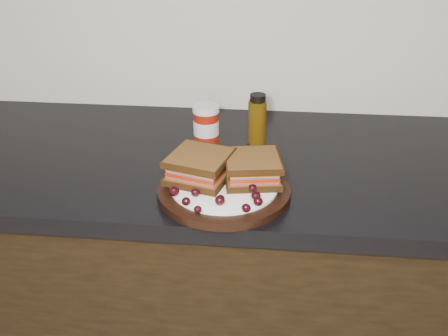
% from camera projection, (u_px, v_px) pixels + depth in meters
% --- Properties ---
extents(base_cabinets, '(3.96, 0.58, 0.86)m').
position_uv_depth(base_cabinets, '(235.00, 303.00, 1.42)').
color(base_cabinets, black).
rests_on(base_cabinets, ground_plane).
extents(countertop, '(3.98, 0.60, 0.04)m').
position_uv_depth(countertop, '(237.00, 164.00, 1.21)').
color(countertop, black).
rests_on(countertop, base_cabinets).
extents(plate, '(0.28, 0.28, 0.02)m').
position_uv_depth(plate, '(224.00, 189.00, 1.04)').
color(plate, black).
rests_on(plate, countertop).
extents(sandwich_left, '(0.15, 0.15, 0.06)m').
position_uv_depth(sandwich_left, '(200.00, 166.00, 1.04)').
color(sandwich_left, brown).
rests_on(sandwich_left, plate).
extents(sandwich_right, '(0.13, 0.13, 0.05)m').
position_uv_depth(sandwich_right, '(252.00, 168.00, 1.04)').
color(sandwich_right, brown).
rests_on(sandwich_right, plate).
extents(grape_0, '(0.02, 0.02, 0.02)m').
position_uv_depth(grape_0, '(174.00, 191.00, 0.99)').
color(grape_0, black).
rests_on(grape_0, plate).
extents(grape_1, '(0.02, 0.02, 0.02)m').
position_uv_depth(grape_1, '(195.00, 192.00, 0.99)').
color(grape_1, black).
rests_on(grape_1, plate).
extents(grape_2, '(0.02, 0.02, 0.02)m').
position_uv_depth(grape_2, '(186.00, 201.00, 0.96)').
color(grape_2, black).
rests_on(grape_2, plate).
extents(grape_3, '(0.02, 0.02, 0.01)m').
position_uv_depth(grape_3, '(198.00, 209.00, 0.94)').
color(grape_3, black).
rests_on(grape_3, plate).
extents(grape_4, '(0.02, 0.02, 0.02)m').
position_uv_depth(grape_4, '(220.00, 200.00, 0.96)').
color(grape_4, black).
rests_on(grape_4, plate).
extents(grape_5, '(0.02, 0.02, 0.02)m').
position_uv_depth(grape_5, '(220.00, 199.00, 0.97)').
color(grape_5, black).
rests_on(grape_5, plate).
extents(grape_6, '(0.02, 0.02, 0.02)m').
position_uv_depth(grape_6, '(246.00, 208.00, 0.94)').
color(grape_6, black).
rests_on(grape_6, plate).
extents(grape_7, '(0.02, 0.02, 0.02)m').
position_uv_depth(grape_7, '(258.00, 201.00, 0.96)').
color(grape_7, black).
rests_on(grape_7, plate).
extents(grape_8, '(0.02, 0.02, 0.02)m').
position_uv_depth(grape_8, '(256.00, 196.00, 0.98)').
color(grape_8, black).
rests_on(grape_8, plate).
extents(grape_9, '(0.02, 0.02, 0.02)m').
position_uv_depth(grape_9, '(253.00, 188.00, 1.00)').
color(grape_9, black).
rests_on(grape_9, plate).
extents(grape_10, '(0.02, 0.02, 0.02)m').
position_uv_depth(grape_10, '(261.00, 178.00, 1.03)').
color(grape_10, black).
rests_on(grape_10, plate).
extents(grape_11, '(0.02, 0.02, 0.02)m').
position_uv_depth(grape_11, '(252.00, 178.00, 1.04)').
color(grape_11, black).
rests_on(grape_11, plate).
extents(grape_12, '(0.02, 0.02, 0.02)m').
position_uv_depth(grape_12, '(257.00, 172.00, 1.06)').
color(grape_12, black).
rests_on(grape_12, plate).
extents(grape_13, '(0.02, 0.02, 0.02)m').
position_uv_depth(grape_13, '(202.00, 166.00, 1.09)').
color(grape_13, black).
rests_on(grape_13, plate).
extents(grape_14, '(0.01, 0.01, 0.01)m').
position_uv_depth(grape_14, '(197.00, 170.00, 1.07)').
color(grape_14, black).
rests_on(grape_14, plate).
extents(grape_15, '(0.02, 0.02, 0.02)m').
position_uv_depth(grape_15, '(200.00, 177.00, 1.04)').
color(grape_15, black).
rests_on(grape_15, plate).
extents(grape_16, '(0.02, 0.02, 0.02)m').
position_uv_depth(grape_16, '(182.00, 180.00, 1.03)').
color(grape_16, black).
rests_on(grape_16, plate).
extents(grape_17, '(0.02, 0.02, 0.02)m').
position_uv_depth(grape_17, '(205.00, 169.00, 1.07)').
color(grape_17, black).
rests_on(grape_17, plate).
extents(grape_18, '(0.02, 0.02, 0.02)m').
position_uv_depth(grape_18, '(185.00, 170.00, 1.07)').
color(grape_18, black).
rests_on(grape_18, plate).
extents(grape_19, '(0.02, 0.02, 0.02)m').
position_uv_depth(grape_19, '(191.00, 174.00, 1.06)').
color(grape_19, black).
rests_on(grape_19, plate).
extents(condiment_jar, '(0.07, 0.07, 0.10)m').
position_uv_depth(condiment_jar, '(206.00, 124.00, 1.24)').
color(condiment_jar, maroon).
rests_on(condiment_jar, countertop).
extents(oil_bottle, '(0.05, 0.05, 0.13)m').
position_uv_depth(oil_bottle, '(257.00, 119.00, 1.24)').
color(oil_bottle, '#462F07').
rests_on(oil_bottle, countertop).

